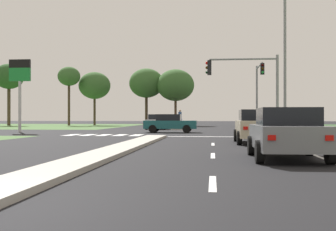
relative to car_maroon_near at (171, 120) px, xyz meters
name	(u,v)px	position (x,y,z in m)	size (l,w,h in m)	color
ground_plane	(170,133)	(2.40, -25.65, -0.80)	(200.00, 200.00, 0.00)	black
grass_verge_far_left	(9,126)	(-23.10, -1.15, -0.80)	(35.00, 35.00, 0.01)	#476B38
median_island_near	(119,149)	(2.40, -44.65, -0.73)	(1.20, 22.00, 0.14)	#ADA89E
median_island_far	(188,126)	(2.40, -0.65, -0.73)	(1.20, 36.00, 0.14)	#ADA89E
lane_dash_near	(213,183)	(5.90, -52.41, -0.79)	(0.14, 2.00, 0.01)	silver
lane_dash_second	(213,156)	(5.90, -46.41, -0.79)	(0.14, 2.00, 0.01)	silver
lane_dash_third	(213,144)	(5.90, -40.41, -0.79)	(0.14, 2.00, 0.01)	silver
edge_line_right	(301,150)	(9.25, -43.65, -0.79)	(0.14, 24.00, 0.01)	silver
stop_bar_near	(218,137)	(6.20, -32.65, -0.79)	(6.40, 0.50, 0.01)	silver
crosswalk_bar_near	(72,135)	(-4.00, -30.85, -0.79)	(0.70, 2.80, 0.01)	silver
crosswalk_bar_second	(88,135)	(-2.85, -30.85, -0.79)	(0.70, 2.80, 0.01)	silver
crosswalk_bar_third	(104,135)	(-1.70, -30.85, -0.79)	(0.70, 2.80, 0.01)	silver
crosswalk_bar_fourth	(120,135)	(-0.55, -30.85, -0.79)	(0.70, 2.80, 0.01)	silver
crosswalk_bar_fifth	(136,135)	(0.60, -30.85, -0.79)	(0.70, 2.80, 0.01)	silver
car_maroon_near	(171,120)	(0.00, 0.00, 0.00)	(1.99, 4.41, 1.57)	maroon
car_blue_second	(175,120)	(-0.02, 7.74, -0.04)	(2.06, 4.30, 1.47)	navy
car_beige_third	(257,126)	(7.99, -39.39, 0.03)	(2.03, 4.64, 1.62)	#BCAD8E
car_grey_fourth	(287,133)	(8.10, -47.40, -0.01)	(2.09, 4.20, 1.54)	slate
car_teal_fifth	(170,123)	(2.42, -25.36, -0.03)	(4.28, 1.94, 1.50)	#19565B
car_silver_sixth	(157,122)	(0.15, -16.04, -0.01)	(2.07, 4.21, 1.54)	#B7B7BC
traffic_signal_near_right	(250,80)	(8.26, -32.25, 2.84)	(4.68, 0.32, 5.26)	gray
traffic_signal_far_right	(259,85)	(10.00, -20.79, 3.38)	(0.32, 5.01, 6.07)	gray
street_lamp_second	(285,53)	(11.01, -28.86, 5.07)	(0.56, 1.89, 10.70)	gray
pedestrian_at_median	(180,117)	(2.51, -16.01, 0.50)	(0.34, 0.34, 1.90)	#335184
fuel_price_totem	(20,79)	(-10.08, -25.97, 3.63)	(1.80, 0.24, 6.05)	silver
treeline_near	(9,77)	(-24.53, 1.78, 6.47)	(4.41, 4.41, 9.22)	#423323
treeline_second	(69,77)	(-15.21, 1.62, 6.36)	(3.29, 3.29, 8.66)	#423323
treeline_third	(95,86)	(-12.12, 4.42, 5.26)	(4.83, 4.83, 8.14)	#423323
treeline_fourth	(146,83)	(-4.04, 3.90, 5.52)	(5.15, 5.15, 8.53)	#423323
treeline_fifth	(176,85)	(0.42, 2.96, 5.12)	(5.46, 5.46, 8.26)	#423323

